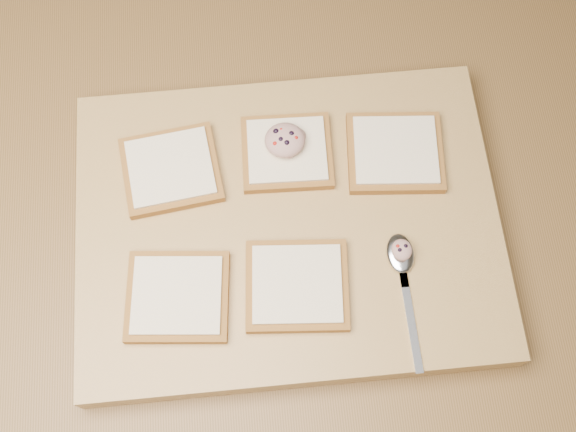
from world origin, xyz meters
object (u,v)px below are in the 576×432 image
bread_far_center (287,152)px  spoon (402,263)px  cutting_board (288,226)px  tuna_salad_dollop (285,140)px

bread_far_center → spoon: size_ratio=0.69×
cutting_board → tuna_salad_dollop: tuna_salad_dollop is taller
bread_far_center → tuna_salad_dollop: (-0.00, 0.01, 0.02)m
tuna_salad_dollop → spoon: tuna_salad_dollop is taller
cutting_board → spoon: size_ratio=3.09×
tuna_salad_dollop → spoon: size_ratio=0.30×
bread_far_center → spoon: bread_far_center is taller
tuna_salad_dollop → cutting_board: bearing=-93.1°
spoon → bread_far_center: bearing=127.8°
cutting_board → tuna_salad_dollop: bearing=86.9°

